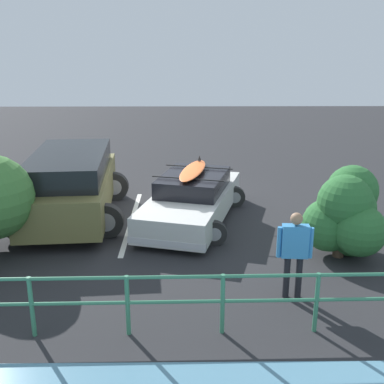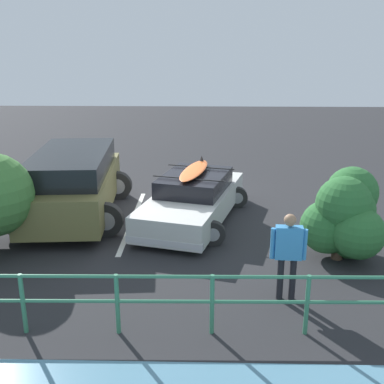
{
  "view_description": "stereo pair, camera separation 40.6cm",
  "coord_description": "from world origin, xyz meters",
  "px_view_note": "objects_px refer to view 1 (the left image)",
  "views": [
    {
      "loc": [
        -0.53,
        11.81,
        4.37
      ],
      "look_at": [
        -0.65,
        0.96,
        0.95
      ],
      "focal_mm": 45.0,
      "sensor_mm": 36.0,
      "label": 1
    },
    {
      "loc": [
        -0.93,
        11.81,
        4.37
      ],
      "look_at": [
        -0.65,
        0.96,
        0.95
      ],
      "focal_mm": 45.0,
      "sensor_mm": 36.0,
      "label": 2
    }
  ],
  "objects_px": {
    "suv_car": "(71,184)",
    "person_bystander": "(295,248)",
    "bush_near_left": "(346,215)",
    "sedan_car": "(192,199)"
  },
  "relations": [
    {
      "from": "suv_car",
      "to": "person_bystander",
      "type": "bearing_deg",
      "value": 139.38
    },
    {
      "from": "person_bystander",
      "to": "sedan_car",
      "type": "bearing_deg",
      "value": -66.03
    },
    {
      "from": "suv_car",
      "to": "person_bystander",
      "type": "height_order",
      "value": "suv_car"
    },
    {
      "from": "person_bystander",
      "to": "bush_near_left",
      "type": "xyz_separation_m",
      "value": [
        -1.46,
        -1.74,
        -0.04
      ]
    },
    {
      "from": "sedan_car",
      "to": "person_bystander",
      "type": "distance_m",
      "value": 4.27
    },
    {
      "from": "sedan_car",
      "to": "bush_near_left",
      "type": "distance_m",
      "value": 3.86
    },
    {
      "from": "sedan_car",
      "to": "bush_near_left",
      "type": "bearing_deg",
      "value": 146.0
    },
    {
      "from": "sedan_car",
      "to": "suv_car",
      "type": "relative_size",
      "value": 0.95
    },
    {
      "from": "person_bystander",
      "to": "bush_near_left",
      "type": "bearing_deg",
      "value": -129.97
    },
    {
      "from": "suv_car",
      "to": "bush_near_left",
      "type": "bearing_deg",
      "value": 159.17
    }
  ]
}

